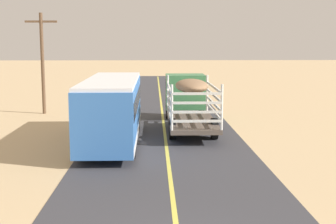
# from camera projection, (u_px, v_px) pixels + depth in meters

# --- Properties ---
(livestock_truck) EXTENTS (2.53, 9.70, 3.02)m
(livestock_truck) POSITION_uv_depth(u_px,v_px,m) (187.00, 95.00, 28.93)
(livestock_truck) COLOR #3F7F4C
(livestock_truck) RESTS_ON road_surface
(bus) EXTENTS (2.54, 10.00, 3.21)m
(bus) POSITION_uv_depth(u_px,v_px,m) (112.00, 109.00, 23.56)
(bus) COLOR #3872C6
(bus) RESTS_ON road_surface
(power_pole_mid) EXTENTS (2.20, 0.24, 7.00)m
(power_pole_mid) POSITION_uv_depth(u_px,v_px,m) (42.00, 60.00, 33.09)
(power_pole_mid) COLOR brown
(power_pole_mid) RESTS_ON ground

